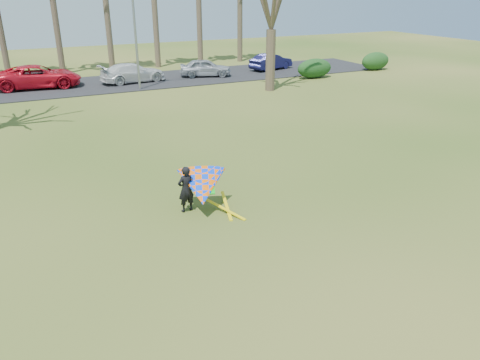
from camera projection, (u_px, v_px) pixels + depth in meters
name	position (u px, v px, depth m)	size (l,w,h in m)	color
ground	(271.00, 241.00, 13.09)	(100.00, 100.00, 0.00)	#214B10
parking_strip	(102.00, 84.00, 33.87)	(46.00, 7.00, 0.06)	black
streetlight	(137.00, 22.00, 30.55)	(2.28, 0.18, 8.00)	gray
hedge_near	(314.00, 68.00, 36.09)	(2.95, 1.34, 1.48)	#153A15
hedge_far	(375.00, 61.00, 39.55)	(2.68, 1.26, 1.49)	#173D16
car_2	(38.00, 77.00, 32.26)	(2.58, 5.60, 1.56)	red
car_3	(133.00, 73.00, 34.22)	(1.92, 4.72, 1.37)	silver
car_4	(205.00, 68.00, 36.44)	(1.58, 3.93, 1.34)	#9BA0A8
car_5	(271.00, 62.00, 39.45)	(1.39, 3.98, 1.31)	#181848
kite_flyer	(201.00, 187.00, 14.50)	(2.13, 2.39, 2.02)	black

